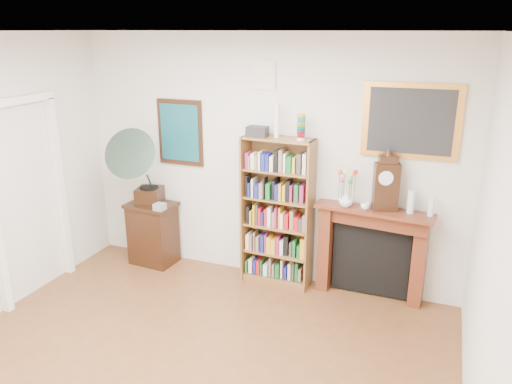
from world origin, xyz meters
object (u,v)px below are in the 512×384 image
bookshelf (277,205)px  cd_stack (160,207)px  mantel_clock (386,184)px  bottle_left (411,202)px  side_cabinet (153,233)px  flower_vase (346,199)px  gramophone (139,162)px  fireplace (372,245)px  teacup (365,206)px  bottle_right (431,207)px

bookshelf → cd_stack: 1.41m
mantel_clock → bottle_left: bearing=-17.2°
side_cabinet → flower_vase: flower_vase is taller
gramophone → mantel_clock: 2.81m
flower_vase → bottle_left: 0.65m
fireplace → gramophone: (-2.70, -0.26, 0.73)m
side_cabinet → teacup: teacup is taller
flower_vase → teacup: (0.21, -0.02, -0.04)m
side_cabinet → gramophone: size_ratio=0.81×
side_cabinet → teacup: bearing=5.3°
bottle_right → mantel_clock: bearing=178.5°
bottle_right → cd_stack: bearing=-175.4°
cd_stack → bottle_left: (2.80, 0.26, 0.33)m
side_cabinet → bottle_right: bottle_right is taller
bookshelf → fireplace: 1.12m
side_cabinet → fireplace: fireplace is taller
cd_stack → bottle_right: 3.02m
flower_vase → bottle_right: bearing=1.5°
gramophone → cd_stack: size_ratio=8.10×
bookshelf → bottle_left: bookshelf is taller
teacup → bottle_left: bearing=7.7°
cd_stack → flower_vase: (2.15, 0.22, 0.29)m
bookshelf → fireplace: (1.06, 0.07, -0.35)m
gramophone → side_cabinet: bearing=57.6°
cd_stack → mantel_clock: mantel_clock is taller
fireplace → cd_stack: 2.47m
bottle_left → gramophone: bearing=-175.9°
fireplace → mantel_clock: bearing=-17.6°
gramophone → teacup: size_ratio=10.08×
flower_vase → fireplace: bearing=15.0°
mantel_clock → bottle_left: (0.26, 0.01, -0.16)m
gramophone → bottle_right: gramophone is taller
mantel_clock → teacup: mantel_clock is taller
side_cabinet → bottle_left: bearing=6.3°
bookshelf → bottle_right: (1.61, 0.01, 0.18)m
cd_stack → bottle_left: bottle_left is taller
teacup → bottle_left: 0.45m
bookshelf → bottle_left: size_ratio=8.20×
teacup → side_cabinet: bearing=-179.1°
flower_vase → gramophone: bearing=-175.8°
bookshelf → teacup: bearing=1.4°
gramophone → cd_stack: bearing=-21.2°
bottle_right → side_cabinet: bearing=-178.6°
side_cabinet → teacup: size_ratio=8.14×
cd_stack → bottle_left: 2.83m
bookshelf → mantel_clock: size_ratio=3.40×
mantel_clock → gramophone: bearing=166.0°
flower_vase → teacup: size_ratio=1.62×
side_cabinet → mantel_clock: bearing=6.4°
bookshelf → gramophone: bearing=-170.4°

